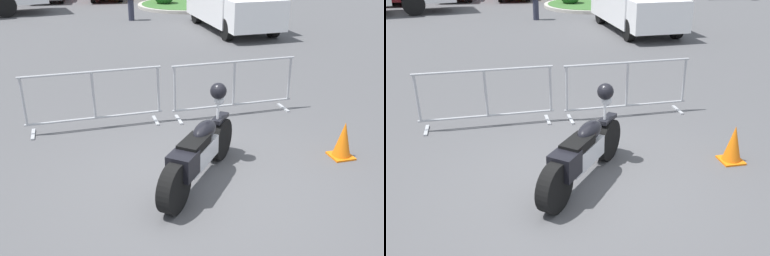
# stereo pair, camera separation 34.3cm
# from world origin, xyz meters

# --- Properties ---
(ground_plane) EXTENTS (120.00, 120.00, 0.00)m
(ground_plane) POSITION_xyz_m (0.00, 0.00, 0.00)
(ground_plane) COLOR #4C4C4F
(motorcycle) EXTENTS (1.53, 1.83, 1.25)m
(motorcycle) POSITION_xyz_m (0.03, 0.03, 0.48)
(motorcycle) COLOR black
(motorcycle) RESTS_ON ground
(crowd_barrier_near) EXTENTS (2.42, 0.50, 1.07)m
(crowd_barrier_near) POSITION_xyz_m (-1.27, 2.28, 0.56)
(crowd_barrier_near) COLOR #9EA0A5
(crowd_barrier_near) RESTS_ON ground
(crowd_barrier_far) EXTENTS (2.42, 0.50, 1.07)m
(crowd_barrier_far) POSITION_xyz_m (1.34, 2.28, 0.56)
(crowd_barrier_far) COLOR #9EA0A5
(crowd_barrier_far) RESTS_ON ground
(planter_island) EXTENTS (4.80, 4.80, 1.07)m
(planter_island) POSITION_xyz_m (3.73, 16.33, 0.20)
(planter_island) COLOR #ADA89E
(planter_island) RESTS_ON ground
(traffic_cone) EXTENTS (0.34, 0.34, 0.59)m
(traffic_cone) POSITION_xyz_m (2.39, 0.17, 0.29)
(traffic_cone) COLOR orange
(traffic_cone) RESTS_ON ground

